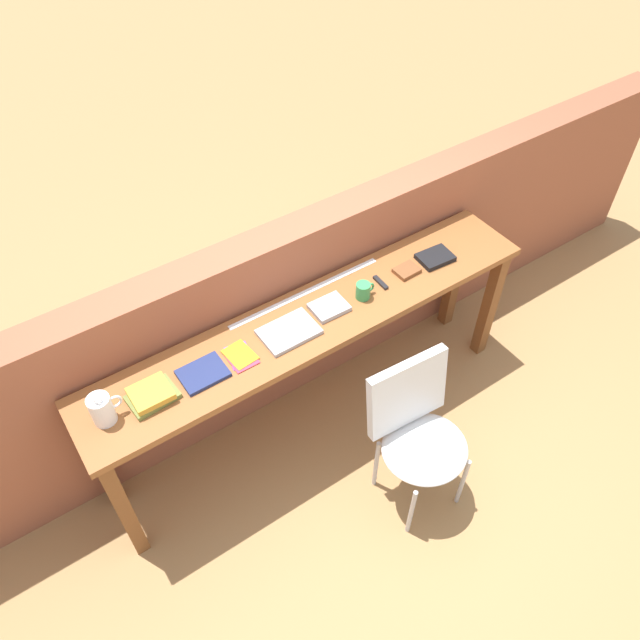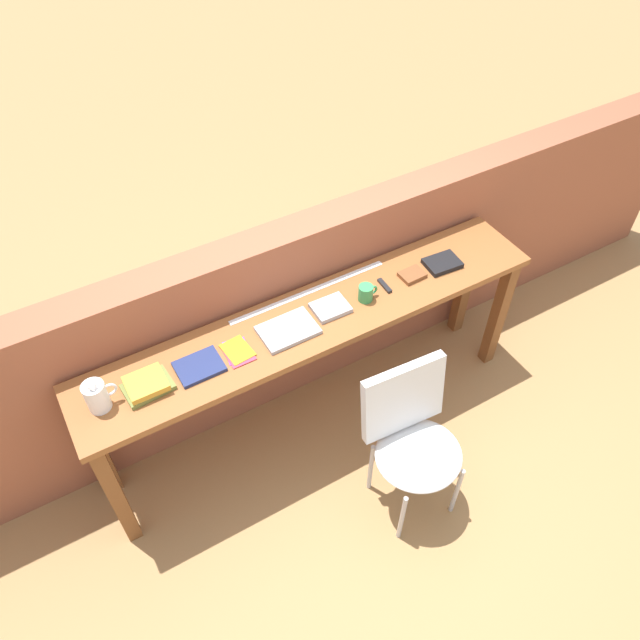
# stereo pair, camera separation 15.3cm
# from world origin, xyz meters

# --- Properties ---
(ground_plane) EXTENTS (40.00, 40.00, 0.00)m
(ground_plane) POSITION_xyz_m (0.00, 0.00, 0.00)
(ground_plane) COLOR #9E7547
(brick_wall_back) EXTENTS (6.00, 0.20, 1.19)m
(brick_wall_back) POSITION_xyz_m (0.00, 0.64, 0.59)
(brick_wall_back) COLOR #935138
(brick_wall_back) RESTS_ON ground
(sideboard) EXTENTS (2.50, 0.44, 0.88)m
(sideboard) POSITION_xyz_m (0.00, 0.30, 0.74)
(sideboard) COLOR brown
(sideboard) RESTS_ON ground
(chair_white_moulded) EXTENTS (0.47, 0.48, 0.89)m
(chair_white_moulded) POSITION_xyz_m (0.18, -0.35, 0.53)
(chair_white_moulded) COLOR silver
(chair_white_moulded) RESTS_ON ground
(pitcher_white) EXTENTS (0.14, 0.10, 0.18)m
(pitcher_white) POSITION_xyz_m (-1.09, 0.30, 0.96)
(pitcher_white) COLOR white
(pitcher_white) RESTS_ON sideboard
(book_stack_leftmost) EXTENTS (0.23, 0.17, 0.06)m
(book_stack_leftmost) POSITION_xyz_m (-0.88, 0.29, 0.91)
(book_stack_leftmost) COLOR olive
(book_stack_leftmost) RESTS_ON sideboard
(magazine_cycling) EXTENTS (0.22, 0.17, 0.02)m
(magazine_cycling) POSITION_xyz_m (-0.63, 0.28, 0.89)
(magazine_cycling) COLOR navy
(magazine_cycling) RESTS_ON sideboard
(pamphlet_pile_colourful) EXTENTS (0.14, 0.18, 0.01)m
(pamphlet_pile_colourful) POSITION_xyz_m (-0.44, 0.28, 0.88)
(pamphlet_pile_colourful) COLOR purple
(pamphlet_pile_colourful) RESTS_ON sideboard
(book_open_centre) EXTENTS (0.28, 0.20, 0.02)m
(book_open_centre) POSITION_xyz_m (-0.17, 0.28, 0.89)
(book_open_centre) COLOR #9E9EA3
(book_open_centre) RESTS_ON sideboard
(book_grey_hardcover) EXTENTS (0.18, 0.15, 0.03)m
(book_grey_hardcover) POSITION_xyz_m (0.09, 0.30, 0.89)
(book_grey_hardcover) COLOR #9E9EA3
(book_grey_hardcover) RESTS_ON sideboard
(mug) EXTENTS (0.11, 0.08, 0.09)m
(mug) POSITION_xyz_m (0.29, 0.28, 0.92)
(mug) COLOR #338C4C
(mug) RESTS_ON sideboard
(multitool_folded) EXTENTS (0.03, 0.11, 0.02)m
(multitool_folded) POSITION_xyz_m (0.42, 0.30, 0.89)
(multitool_folded) COLOR black
(multitool_folded) RESTS_ON sideboard
(leather_journal_brown) EXTENTS (0.13, 0.10, 0.02)m
(leather_journal_brown) POSITION_xyz_m (0.60, 0.29, 0.89)
(leather_journal_brown) COLOR brown
(leather_journal_brown) RESTS_ON sideboard
(book_repair_rightmost) EXTENTS (0.20, 0.15, 0.03)m
(book_repair_rightmost) POSITION_xyz_m (0.79, 0.29, 0.89)
(book_repair_rightmost) COLOR black
(book_repair_rightmost) RESTS_ON sideboard
(ruler_metal_back_edge) EXTENTS (0.91, 0.03, 0.00)m
(ruler_metal_back_edge) POSITION_xyz_m (0.06, 0.47, 0.88)
(ruler_metal_back_edge) COLOR silver
(ruler_metal_back_edge) RESTS_ON sideboard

